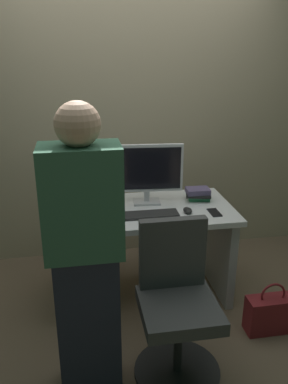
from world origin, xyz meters
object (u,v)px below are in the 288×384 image
cup_near_keyboard (78,214)px  handbag (271,314)px  office_chair (177,308)px  mouse (188,210)px  keyboard (148,215)px  cup_by_monitor (74,202)px  person_at_desk (85,255)px  desk (143,237)px  cell_phone (214,212)px  monitor (147,171)px  book_stack (198,194)px

cup_near_keyboard → handbag: 1.49m
office_chair → mouse: office_chair is taller
cup_near_keyboard → handbag: (1.27, -0.45, -0.65)m
office_chair → keyboard: bearing=94.7°
cup_near_keyboard → cup_by_monitor: 0.23m
cup_by_monitor → person_at_desk: bearing=-86.7°
desk → cell_phone: bearing=-18.5°
desk → monitor: 0.51m
cup_near_keyboard → cell_phone: size_ratio=0.63×
monitor → cup_by_monitor: bearing=-179.8°
office_chair → cup_by_monitor: 1.11m
monitor → cell_phone: size_ratio=3.75×
person_at_desk → office_chair: bearing=2.6°
office_chair → book_stack: office_chair is taller
desk → handbag: (0.80, -0.57, -0.37)m
office_chair → monitor: monitor is taller
book_stack → cup_by_monitor: bearing=179.7°
cell_phone → mouse: bearing=166.9°
book_stack → monitor: bearing=179.0°
monitor → handbag: size_ratio=1.43×
cup_near_keyboard → book_stack: size_ratio=0.42×
person_at_desk → cup_near_keyboard: (-0.03, 0.69, -0.06)m
monitor → cup_near_keyboard: size_ratio=5.93×
person_at_desk → mouse: person_at_desk is taller
office_chair → book_stack: size_ratio=4.33×
cup_by_monitor → handbag: 1.60m
mouse → office_chair: bearing=-109.8°
keyboard → cell_phone: (0.48, -0.03, -0.01)m
mouse → handbag: size_ratio=0.26×
office_chair → cup_by_monitor: (-0.56, 0.89, 0.35)m
book_stack → cell_phone: bearing=-81.4°
cup_near_keyboard → cell_phone: bearing=-2.5°
person_at_desk → cup_by_monitor: person_at_desk is taller
person_at_desk → mouse: 1.02m
book_stack → handbag: book_stack is taller
cell_phone → person_at_desk: bearing=-146.3°
person_at_desk → cell_phone: size_ratio=11.38×
book_stack → cup_near_keyboard: bearing=-166.3°
desk → book_stack: book_stack is taller
keyboard → mouse: 0.29m
cup_near_keyboard → person_at_desk: bearing=-87.5°
person_at_desk → cup_by_monitor: bearing=93.3°
desk → office_chair: office_chair is taller
book_stack → handbag: size_ratio=0.57×
keyboard → cup_by_monitor: (-0.51, 0.25, 0.03)m
desk → book_stack: bearing=12.9°
keyboard → cell_phone: keyboard is taller
monitor → keyboard: size_ratio=1.26×
office_chair → keyboard: (-0.05, 0.65, 0.32)m
cup_by_monitor → book_stack: bearing=-0.3°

